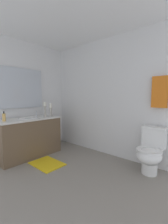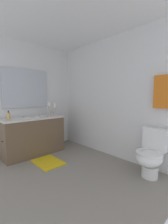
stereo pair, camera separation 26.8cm
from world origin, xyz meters
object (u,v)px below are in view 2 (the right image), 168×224
(vanity_cabinet, at_px, (33,136))
(sink_basin, at_px, (33,119))
(mirror, at_px, (26,88))
(toilet, at_px, (151,154))
(candle_holder_tall, at_px, (55,109))
(candle_holder_short, at_px, (49,109))
(soap_bottle, at_px, (9,116))
(bath_mat, at_px, (48,162))
(towel_near_vanity, at_px, (162,92))

(vanity_cabinet, bearing_deg, sink_basin, 90.00)
(mirror, relative_size, toilet, 1.37)
(candle_holder_tall, distance_m, toilet, 2.22)
(sink_basin, bearing_deg, candle_holder_short, 86.31)
(mirror, xyz_separation_m, candle_holder_tall, (0.34, 0.52, -0.47))
(vanity_cabinet, bearing_deg, toilet, 22.79)
(candle_holder_short, relative_size, toilet, 0.42)
(sink_basin, xyz_separation_m, candle_holder_tall, (0.06, 0.52, 0.19))
(sink_basin, height_order, candle_holder_tall, candle_holder_tall)
(soap_bottle, bearing_deg, vanity_cabinet, 95.62)
(vanity_cabinet, height_order, bath_mat, vanity_cabinet)
(candle_holder_short, bearing_deg, toilet, 13.55)
(mirror, xyz_separation_m, bath_mat, (0.91, 0.00, -1.42))
(toilet, bearing_deg, candle_holder_tall, -169.61)
(candle_holder_short, distance_m, bath_mat, 1.20)
(candle_holder_tall, relative_size, candle_holder_short, 0.91)
(sink_basin, relative_size, soap_bottle, 2.23)
(candle_holder_tall, xyz_separation_m, towel_near_vanity, (2.14, 0.59, 0.36))
(mirror, height_order, soap_bottle, mirror)
(soap_bottle, distance_m, toilet, 2.59)
(mirror, distance_m, toilet, 2.82)
(candle_holder_tall, height_order, bath_mat, candle_holder_tall)
(candle_holder_short, bearing_deg, soap_bottle, -88.51)
(toilet, bearing_deg, bath_mat, -149.43)
(sink_basin, distance_m, toilet, 2.38)
(sink_basin, bearing_deg, bath_mat, -0.09)
(toilet, relative_size, bath_mat, 1.25)
(mirror, xyz_separation_m, towel_near_vanity, (2.48, 1.11, -0.11))
(vanity_cabinet, height_order, candle_holder_tall, candle_holder_tall)
(sink_basin, bearing_deg, vanity_cabinet, -90.00)
(vanity_cabinet, relative_size, soap_bottle, 7.15)
(soap_bottle, height_order, bath_mat, soap_bottle)
(candle_holder_tall, height_order, towel_near_vanity, towel_near_vanity)
(candle_holder_tall, xyz_separation_m, candle_holder_short, (-0.04, -0.13, 0.01))
(sink_basin, xyz_separation_m, soap_bottle, (0.05, -0.49, 0.11))
(towel_near_vanity, relative_size, bath_mat, 0.86)
(towel_near_vanity, bearing_deg, toilet, -100.81)
(candle_holder_tall, height_order, soap_bottle, candle_holder_tall)
(bath_mat, bearing_deg, mirror, -180.00)
(sink_basin, xyz_separation_m, mirror, (-0.28, -0.00, 0.66))
(candle_holder_short, relative_size, towel_near_vanity, 0.61)
(vanity_cabinet, xyz_separation_m, bath_mat, (0.62, 0.00, -0.39))
(mirror, bearing_deg, vanity_cabinet, -0.01)
(towel_near_vanity, bearing_deg, bath_mat, -144.81)
(toilet, bearing_deg, sink_basin, -157.23)
(vanity_cabinet, distance_m, towel_near_vanity, 2.64)
(candle_holder_tall, distance_m, towel_near_vanity, 2.25)
(candle_holder_short, bearing_deg, bath_mat, -33.32)
(toilet, distance_m, bath_mat, 1.82)
(vanity_cabinet, xyz_separation_m, candle_holder_tall, (0.06, 0.52, 0.55))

